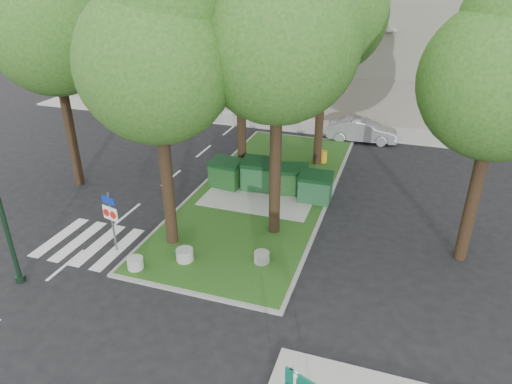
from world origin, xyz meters
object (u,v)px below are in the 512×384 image
at_px(tree_street_right, 508,65).
at_px(dumpster_c, 293,180).
at_px(litter_bin, 323,157).
at_px(tree_median_near_right, 281,24).
at_px(traffic_sign_pole, 111,214).
at_px(tree_median_mid, 243,35).
at_px(tree_median_near_left, 158,49).
at_px(car_silver, 362,130).
at_px(tree_street_left, 52,20).
at_px(car_white, 228,106).
at_px(dumpster_d, 315,187).
at_px(bollard_right, 262,257).
at_px(bollard_mid, 185,255).
at_px(bollard_left, 135,263).
at_px(dumpster_b, 259,174).

xyz_separation_m(tree_street_right, dumpster_c, (-7.27, 3.07, -6.21)).
bearing_deg(litter_bin, tree_median_near_right, -93.09).
bearing_deg(traffic_sign_pole, tree_median_mid, 86.73).
xyz_separation_m(tree_median_near_left, traffic_sign_pole, (-1.89, -1.16, -5.76)).
bearing_deg(litter_bin, car_silver, 71.11).
distance_m(tree_street_left, tree_street_right, 17.54).
height_order(traffic_sign_pole, car_white, traffic_sign_pole).
xyz_separation_m(dumpster_d, car_white, (-8.90, 11.87, -0.15)).
bearing_deg(bollard_right, tree_median_near_right, 92.75).
bearing_deg(litter_bin, car_white, 139.19).
distance_m(tree_street_right, dumpster_c, 10.04).
relative_size(tree_street_left, bollard_mid, 17.68).
xyz_separation_m(dumpster_d, bollard_left, (-4.89, -7.13, -0.45)).
relative_size(dumpster_d, traffic_sign_pole, 0.61).
bearing_deg(dumpster_b, tree_median_mid, 134.59).
relative_size(tree_median_mid, dumpster_c, 6.07).
bearing_deg(car_silver, bollard_right, 169.34).
relative_size(tree_median_near_left, dumpster_b, 6.23).
relative_size(tree_median_near_right, dumpster_c, 6.96).
distance_m(tree_median_near_left, dumpster_c, 9.18).
bearing_deg(tree_street_left, traffic_sign_pole, -42.35).
distance_m(tree_median_near_right, traffic_sign_pole, 8.96).
xyz_separation_m(tree_median_near_right, dumpster_d, (0.91, 3.07, -7.21)).
distance_m(dumpster_c, litter_bin, 4.18).
height_order(dumpster_d, bollard_left, dumpster_d).
relative_size(tree_median_mid, car_white, 2.70).
bearing_deg(dumpster_d, tree_median_mid, 158.47).
bearing_deg(tree_median_near_left, tree_street_right, 13.39).
distance_m(dumpster_d, bollard_mid, 7.06).
bearing_deg(litter_bin, bollard_left, -110.53).
distance_m(dumpster_c, bollard_left, 8.49).
height_order(dumpster_c, bollard_left, dumpster_c).
relative_size(bollard_right, car_silver, 0.13).
bearing_deg(dumpster_d, dumpster_c, 155.76).
bearing_deg(bollard_right, traffic_sign_pole, -171.08).
bearing_deg(litter_bin, traffic_sign_pole, -118.18).
bearing_deg(tree_median_near_right, tree_street_left, 171.87).
bearing_deg(dumpster_c, tree_median_near_left, -132.97).
height_order(tree_median_near_right, tree_median_mid, tree_median_near_right).
distance_m(tree_street_right, traffic_sign_pole, 14.01).
relative_size(tree_street_left, dumpster_d, 7.36).
distance_m(tree_median_mid, tree_street_right, 10.77).
height_order(tree_street_left, dumpster_c, tree_street_left).
relative_size(tree_street_right, bollard_left, 17.82).
relative_size(bollard_left, car_silver, 0.13).
bearing_deg(tree_street_left, tree_median_near_right, -8.13).
height_order(tree_median_mid, tree_street_left, tree_street_left).
bearing_deg(tree_street_right, bollard_left, -157.45).
xyz_separation_m(tree_street_right, bollard_right, (-6.89, -2.79, -6.66)).
distance_m(bollard_right, car_white, 19.05).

